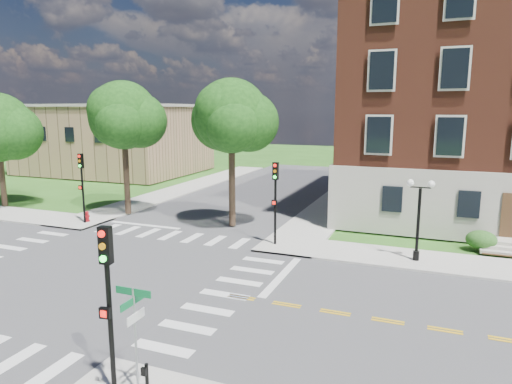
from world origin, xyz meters
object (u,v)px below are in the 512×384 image
(traffic_signal_se, at_px, (108,290))
(twin_lamp_west, at_px, (419,215))
(push_button_post, at_px, (147,383))
(traffic_signal_nw, at_px, (82,179))
(street_sign_pole, at_px, (135,321))
(traffic_signal_ne, at_px, (275,192))
(fire_hydrant, at_px, (87,217))

(traffic_signal_se, xyz_separation_m, twin_lamp_west, (7.26, 15.09, -0.66))
(twin_lamp_west, height_order, push_button_post, twin_lamp_west)
(twin_lamp_west, bearing_deg, push_button_post, -112.10)
(traffic_signal_nw, distance_m, push_button_post, 21.88)
(traffic_signal_se, distance_m, street_sign_pole, 1.10)
(twin_lamp_west, height_order, street_sign_pole, twin_lamp_west)
(traffic_signal_se, xyz_separation_m, traffic_signal_ne, (-0.53, 15.12, 0.00))
(push_button_post, bearing_deg, twin_lamp_west, 67.90)
(twin_lamp_west, bearing_deg, traffic_signal_nw, 179.90)
(traffic_signal_ne, distance_m, push_button_post, 15.44)
(traffic_signal_nw, height_order, twin_lamp_west, traffic_signal_nw)
(traffic_signal_ne, bearing_deg, traffic_signal_se, -88.00)
(traffic_signal_se, distance_m, push_button_post, 2.64)
(traffic_signal_se, relative_size, fire_hydrant, 6.40)
(traffic_signal_ne, bearing_deg, twin_lamp_west, -0.23)
(traffic_signal_se, distance_m, twin_lamp_west, 16.75)
(traffic_signal_ne, height_order, twin_lamp_west, traffic_signal_ne)
(traffic_signal_nw, relative_size, fire_hydrant, 6.40)
(twin_lamp_west, bearing_deg, traffic_signal_ne, 179.77)
(twin_lamp_west, relative_size, street_sign_pole, 1.36)
(traffic_signal_se, height_order, traffic_signal_ne, same)
(twin_lamp_west, bearing_deg, fire_hydrant, 179.06)
(traffic_signal_ne, relative_size, twin_lamp_west, 1.13)
(street_sign_pole, bearing_deg, traffic_signal_se, -154.87)
(traffic_signal_se, height_order, street_sign_pole, traffic_signal_se)
(street_sign_pole, bearing_deg, traffic_signal_ne, 94.34)
(traffic_signal_se, bearing_deg, traffic_signal_ne, 92.00)
(street_sign_pole, xyz_separation_m, fire_hydrant, (-15.11, 15.16, -1.84))
(fire_hydrant, bearing_deg, street_sign_pole, -45.10)
(traffic_signal_ne, relative_size, fire_hydrant, 6.40)
(traffic_signal_se, xyz_separation_m, fire_hydrant, (-14.52, 15.44, -2.72))
(traffic_signal_se, bearing_deg, twin_lamp_west, 64.31)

